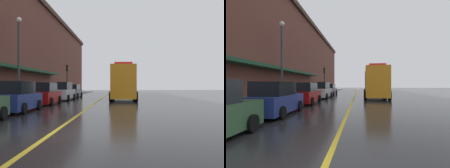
{
  "view_description": "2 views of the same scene",
  "coord_description": "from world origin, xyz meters",
  "views": [
    {
      "loc": [
        2.26,
        -8.65,
        1.58
      ],
      "look_at": [
        1.02,
        28.29,
        1.77
      ],
      "focal_mm": 42.16,
      "sensor_mm": 36.0,
      "label": 1
    },
    {
      "loc": [
        0.72,
        -3.17,
        1.7
      ],
      "look_at": [
        -2.24,
        21.93,
        1.68
      ],
      "focal_mm": 30.01,
      "sensor_mm": 36.0,
      "label": 2
    }
  ],
  "objects": [
    {
      "name": "ground_plane",
      "position": [
        0.0,
        25.0,
        0.0
      ],
      "size": [
        112.0,
        112.0,
        0.0
      ],
      "primitive_type": "plane",
      "color": "#232326"
    },
    {
      "name": "sidewalk_left",
      "position": [
        -6.2,
        25.0,
        0.07
      ],
      "size": [
        2.4,
        70.0,
        0.15
      ],
      "primitive_type": "cube",
      "color": "gray",
      "rests_on": "ground"
    },
    {
      "name": "lane_center_stripe",
      "position": [
        0.0,
        25.0,
        0.0
      ],
      "size": [
        0.16,
        70.0,
        0.01
      ],
      "primitive_type": "cube",
      "color": "gold",
      "rests_on": "ground"
    },
    {
      "name": "brick_building_left",
      "position": [
        -12.6,
        23.99,
        6.05
      ],
      "size": [
        11.58,
        64.0,
        12.08
      ],
      "color": "brown",
      "rests_on": "ground"
    },
    {
      "name": "parked_car_1",
      "position": [
        -3.93,
        6.72,
        0.85
      ],
      "size": [
        2.11,
        4.57,
        1.82
      ],
      "rotation": [
        0.0,
        0.0,
        1.59
      ],
      "color": "navy",
      "rests_on": "ground"
    },
    {
      "name": "parked_car_2",
      "position": [
        -4.04,
        12.62,
        0.84
      ],
      "size": [
        2.18,
        4.64,
        1.81
      ],
      "rotation": [
        0.0,
        0.0,
        1.59
      ],
      "color": "maroon",
      "rests_on": "ground"
    },
    {
      "name": "parked_car_3",
      "position": [
        -3.88,
        19.01,
        0.89
      ],
      "size": [
        2.05,
        4.71,
        1.93
      ],
      "rotation": [
        0.0,
        0.0,
        1.54
      ],
      "color": "silver",
      "rests_on": "ground"
    },
    {
      "name": "parked_car_4",
      "position": [
        -3.99,
        25.11,
        0.79
      ],
      "size": [
        2.06,
        4.76,
        1.69
      ],
      "rotation": [
        0.0,
        0.0,
        1.56
      ],
      "color": "#595B60",
      "rests_on": "ground"
    },
    {
      "name": "utility_truck",
      "position": [
        2.55,
        19.32,
        1.81
      ],
      "size": [
        2.85,
        7.98,
        3.8
      ],
      "rotation": [
        0.0,
        0.0,
        -1.59
      ],
      "color": "orange",
      "rests_on": "ground"
    },
    {
      "name": "parking_meter_1",
      "position": [
        -5.35,
        10.46,
        1.06
      ],
      "size": [
        0.14,
        0.18,
        1.33
      ],
      "color": "#4C4C51",
      "rests_on": "sidewalk_left"
    },
    {
      "name": "parking_meter_2",
      "position": [
        -5.35,
        16.47,
        1.06
      ],
      "size": [
        0.14,
        0.18,
        1.33
      ],
      "color": "#4C4C51",
      "rests_on": "sidewalk_left"
    },
    {
      "name": "street_lamp_left",
      "position": [
        -5.95,
        12.19,
        4.4
      ],
      "size": [
        0.44,
        0.44,
        6.94
      ],
      "color": "#33383D",
      "rests_on": "sidewalk_left"
    },
    {
      "name": "traffic_light_near",
      "position": [
        -5.29,
        28.05,
        3.16
      ],
      "size": [
        0.38,
        0.36,
        4.3
      ],
      "color": "#232326",
      "rests_on": "sidewalk_left"
    }
  ]
}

